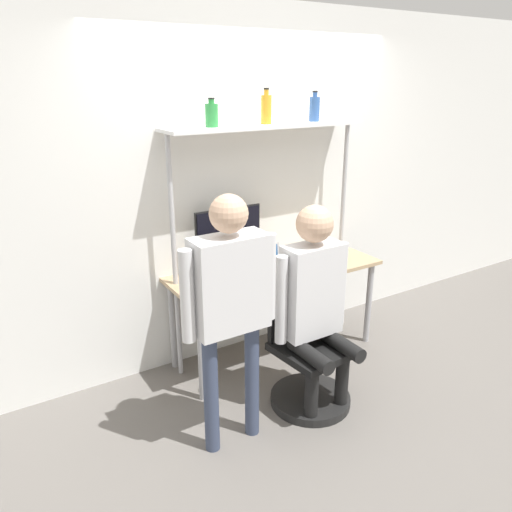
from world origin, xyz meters
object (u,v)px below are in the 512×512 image
(bottle_amber, at_px, (266,109))
(monitor, at_px, (229,237))
(office_chair, at_px, (307,366))
(bottle_green, at_px, (212,115))
(cell_phone, at_px, (299,268))
(laptop, at_px, (267,266))
(bottle_blue, at_px, (315,108))
(person_seated, at_px, (315,294))
(person_standing, at_px, (230,294))

(bottle_amber, bearing_deg, monitor, 177.83)
(office_chair, xyz_separation_m, bottle_green, (-0.28, 0.79, 1.65))
(monitor, bearing_deg, cell_phone, -28.07)
(cell_phone, distance_m, bottle_green, 1.34)
(laptop, distance_m, bottle_amber, 1.16)
(laptop, distance_m, cell_phone, 0.28)
(office_chair, distance_m, bottle_blue, 1.94)
(laptop, distance_m, person_seated, 0.65)
(person_seated, bearing_deg, laptop, 85.83)
(person_seated, height_order, bottle_blue, bottle_blue)
(monitor, bearing_deg, bottle_amber, -2.17)
(bottle_blue, xyz_separation_m, bottle_green, (-0.89, -0.00, -0.01))
(cell_phone, bearing_deg, person_seated, -118.13)
(bottle_blue, distance_m, bottle_amber, 0.44)
(bottle_green, xyz_separation_m, bottle_amber, (0.44, 0.00, 0.03))
(laptop, bearing_deg, cell_phone, -12.69)
(monitor, distance_m, cell_phone, 0.61)
(person_standing, height_order, bottle_green, bottle_green)
(bottle_blue, bearing_deg, monitor, 179.08)
(laptop, relative_size, bottle_blue, 1.29)
(laptop, distance_m, bottle_blue, 1.27)
(cell_phone, height_order, person_seated, person_seated)
(cell_phone, distance_m, bottle_amber, 1.23)
(monitor, distance_m, bottle_green, 0.90)
(monitor, relative_size, person_standing, 0.35)
(office_chair, bearing_deg, monitor, 101.51)
(laptop, xyz_separation_m, bottle_blue, (0.55, 0.19, 1.13))
(person_standing, distance_m, bottle_green, 1.32)
(office_chair, bearing_deg, cell_phone, 59.71)
(person_seated, height_order, person_standing, person_standing)
(office_chair, distance_m, bottle_amber, 1.86)
(bottle_blue, bearing_deg, office_chair, -127.25)
(office_chair, xyz_separation_m, bottle_amber, (0.16, 0.79, 1.68))
(cell_phone, bearing_deg, bottle_green, 157.87)
(laptop, relative_size, office_chair, 0.32)
(cell_phone, bearing_deg, office_chair, -120.29)
(office_chair, height_order, person_seated, person_seated)
(cell_phone, relative_size, bottle_blue, 0.66)
(monitor, xyz_separation_m, person_seated, (0.17, -0.85, -0.19))
(cell_phone, relative_size, person_standing, 0.09)
(cell_phone, height_order, office_chair, office_chair)
(person_standing, bearing_deg, office_chair, 7.71)
(person_standing, relative_size, bottle_amber, 6.29)
(laptop, height_order, person_seated, person_seated)
(cell_phone, distance_m, bottle_blue, 1.24)
(person_standing, xyz_separation_m, bottle_blue, (1.25, 0.88, 0.93))
(laptop, relative_size, bottle_amber, 1.16)
(monitor, relative_size, cell_phone, 3.65)
(person_standing, bearing_deg, bottle_amber, 47.45)
(laptop, bearing_deg, bottle_green, 151.12)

